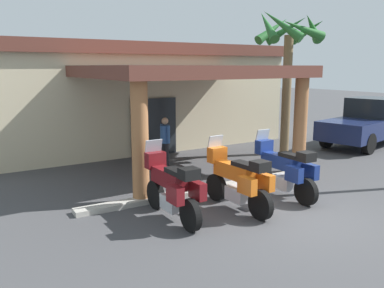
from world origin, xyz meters
name	(u,v)px	position (x,y,z in m)	size (l,w,h in m)	color
ground_plane	(289,213)	(0.00, 0.00, 0.00)	(80.00, 80.00, 0.00)	#424244
motel_building	(119,93)	(-0.10, 10.34, 2.09)	(13.31, 12.35, 4.10)	beige
motorcycle_maroon	(172,188)	(-2.42, 1.02, 0.70)	(0.71, 2.21, 1.61)	black
motorcycle_orange	(238,180)	(-0.86, 0.78, 0.70)	(0.73, 2.21, 1.61)	black
motorcycle_blue	(284,170)	(0.70, 0.95, 0.70)	(0.70, 2.21, 1.61)	black
pedestrian	(165,139)	(-0.50, 5.16, 0.94)	(0.32, 0.53, 1.63)	black
pickup_truck_navy	(368,123)	(8.53, 4.32, 0.94)	(5.49, 3.00, 1.95)	black
palm_tree_near_portico	(289,45)	(4.30, 4.75, 4.00)	(2.49, 2.55, 5.29)	brown
curb_strip	(203,190)	(-0.86, 2.29, 0.06)	(6.68, 0.36, 0.12)	#ADA89E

